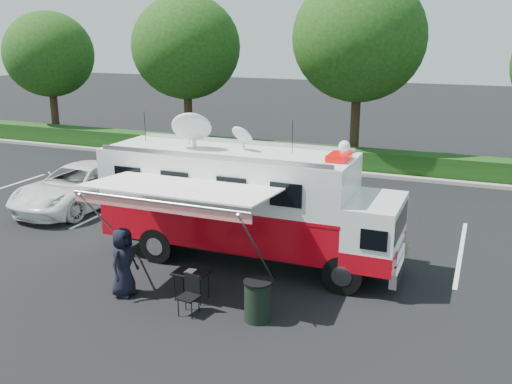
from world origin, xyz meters
TOP-DOWN VIEW (x-y plane):
  - ground_plane at (0.00, 0.00)m, footprint 120.00×120.00m
  - back_border at (1.14, 12.90)m, footprint 60.00×6.14m
  - stall_lines at (-0.50, 3.00)m, footprint 24.12×5.50m
  - command_truck at (-0.07, -0.00)m, footprint 8.36×2.30m
  - awning at (-0.82, -2.39)m, footprint 4.56×2.38m
  - white_suv at (-7.82, 2.48)m, footprint 2.81×5.66m
  - person at (-2.00, -3.12)m, footprint 0.59×0.87m
  - folding_table at (-0.37, -2.70)m, footprint 0.84×0.60m
  - folding_chair at (-0.07, -3.31)m, footprint 0.49×0.51m
  - trash_bin at (1.49, -3.06)m, footprint 0.64×0.64m

SIDE VIEW (x-z plane):
  - ground_plane at x=0.00m, z-range 0.00..0.00m
  - white_suv at x=-7.82m, z-range -0.77..0.77m
  - person at x=-2.00m, z-range -0.87..0.87m
  - stall_lines at x=-0.50m, z-range 0.00..0.01m
  - trash_bin at x=1.49m, z-range 0.00..0.95m
  - folding_chair at x=-0.07m, z-range 0.08..0.99m
  - folding_table at x=-0.37m, z-range 0.31..1.02m
  - command_truck at x=-0.07m, z-range -0.29..3.73m
  - awning at x=-0.82m, z-range 1.20..3.96m
  - back_border at x=1.14m, z-range 0.57..9.44m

